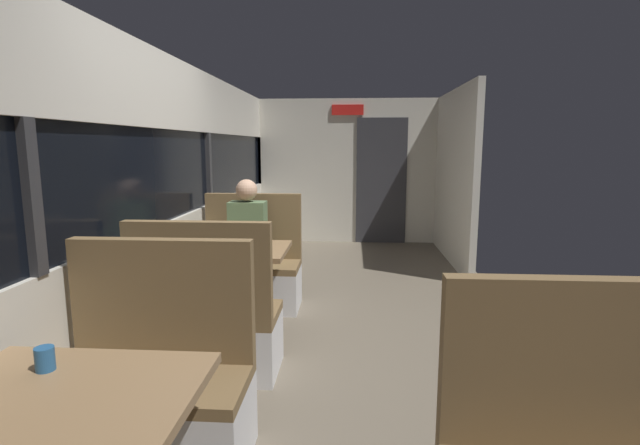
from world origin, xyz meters
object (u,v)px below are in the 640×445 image
(dining_table_near_window, at_px, (66,420))
(bench_mid_window_facing_end, at_px, (209,328))
(bench_near_window_facing_entry, at_px, (154,397))
(dining_table_mid_window, at_px, (232,260))
(coffee_cup_primary, at_px, (45,359))
(bench_mid_window_facing_entry, at_px, (251,274))
(seated_passenger, at_px, (249,255))

(dining_table_near_window, xyz_separation_m, bench_mid_window_facing_end, (0.00, 1.61, -0.31))
(bench_near_window_facing_entry, bearing_deg, dining_table_mid_window, 90.00)
(bench_near_window_facing_entry, height_order, coffee_cup_primary, bench_near_window_facing_entry)
(dining_table_near_window, bearing_deg, bench_mid_window_facing_entry, 90.00)
(dining_table_mid_window, distance_m, seated_passenger, 0.64)
(bench_mid_window_facing_entry, bearing_deg, bench_mid_window_facing_end, -90.00)
(dining_table_near_window, distance_m, dining_table_mid_window, 2.31)
(coffee_cup_primary, bearing_deg, seated_passenger, 86.68)
(dining_table_mid_window, bearing_deg, bench_mid_window_facing_end, -90.00)
(dining_table_near_window, bearing_deg, bench_mid_window_facing_end, 90.00)
(bench_near_window_facing_entry, distance_m, coffee_cup_primary, 0.73)
(dining_table_near_window, distance_m, bench_mid_window_facing_end, 1.64)
(seated_passenger, bearing_deg, dining_table_near_window, -90.00)
(bench_near_window_facing_entry, height_order, bench_mid_window_facing_entry, same)
(dining_table_near_window, distance_m, seated_passenger, 2.94)
(bench_near_window_facing_entry, bearing_deg, seated_passenger, 90.00)
(bench_mid_window_facing_entry, xyz_separation_m, coffee_cup_primary, (-0.16, -2.86, 0.46))
(dining_table_mid_window, bearing_deg, bench_mid_window_facing_entry, 90.00)
(bench_mid_window_facing_end, distance_m, seated_passenger, 1.34)
(dining_table_mid_window, relative_size, seated_passenger, 0.71)
(bench_mid_window_facing_entry, distance_m, seated_passenger, 0.22)
(dining_table_near_window, bearing_deg, coffee_cup_primary, 136.68)
(bench_mid_window_facing_entry, bearing_deg, coffee_cup_primary, -93.24)
(bench_mid_window_facing_entry, xyz_separation_m, seated_passenger, (0.00, -0.07, 0.21))
(bench_near_window_facing_entry, bearing_deg, coffee_cup_primary, -106.46)
(seated_passenger, xyz_separation_m, coffee_cup_primary, (-0.16, -2.78, 0.25))
(bench_mid_window_facing_end, xyz_separation_m, coffee_cup_primary, (-0.16, -1.46, 0.46))
(bench_near_window_facing_entry, bearing_deg, bench_mid_window_facing_entry, 90.00)
(bench_mid_window_facing_entry, bearing_deg, dining_table_mid_window, -90.00)
(bench_mid_window_facing_entry, height_order, seated_passenger, seated_passenger)
(bench_near_window_facing_entry, xyz_separation_m, seated_passenger, (0.00, 2.24, 0.21))
(dining_table_mid_window, relative_size, coffee_cup_primary, 10.00)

